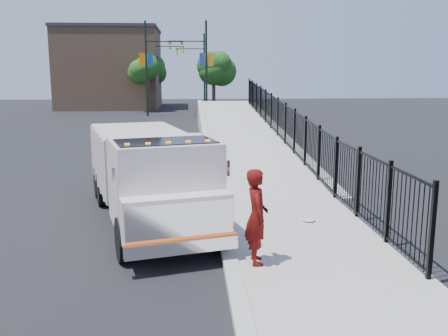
{
  "coord_description": "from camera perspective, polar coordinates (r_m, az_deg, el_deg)",
  "views": [
    {
      "loc": [
        -0.78,
        -10.3,
        3.87
      ],
      "look_at": [
        0.07,
        2.0,
        1.46
      ],
      "focal_mm": 40.0,
      "sensor_mm": 36.0,
      "label": 1
    }
  ],
  "objects": [
    {
      "name": "ground",
      "position": [
        11.03,
        0.35,
        -9.48
      ],
      "size": [
        120.0,
        120.0,
        0.0
      ],
      "primitive_type": "plane",
      "color": "black",
      "rests_on": "ground"
    },
    {
      "name": "sidewalk",
      "position": [
        9.53,
        13.23,
        -12.83
      ],
      "size": [
        3.55,
        12.0,
        0.12
      ],
      "primitive_type": "cube",
      "color": "#9E998E",
      "rests_on": "ground"
    },
    {
      "name": "curb",
      "position": [
        9.16,
        1.32,
        -13.39
      ],
      "size": [
        0.3,
        12.0,
        0.16
      ],
      "primitive_type": "cube",
      "color": "#ADAAA3",
      "rests_on": "ground"
    },
    {
      "name": "ramp",
      "position": [
        26.74,
        2.33,
        2.73
      ],
      "size": [
        3.95,
        24.06,
        3.19
      ],
      "primitive_type": "cube",
      "rotation": [
        0.06,
        0.0,
        0.0
      ],
      "color": "#9E998E",
      "rests_on": "ground"
    },
    {
      "name": "iron_fence",
      "position": [
        22.91,
        6.99,
        3.53
      ],
      "size": [
        0.1,
        28.0,
        1.8
      ],
      "primitive_type": "cube",
      "color": "black",
      "rests_on": "ground"
    },
    {
      "name": "truck",
      "position": [
        12.79,
        -8.57,
        -0.33
      ],
      "size": [
        4.01,
        7.46,
        2.44
      ],
      "rotation": [
        0.0,
        0.0,
        0.26
      ],
      "color": "black",
      "rests_on": "ground"
    },
    {
      "name": "worker",
      "position": [
        9.81,
        3.75,
        -5.55
      ],
      "size": [
        0.47,
        0.7,
        1.9
      ],
      "primitive_type": "imported",
      "rotation": [
        0.0,
        0.0,
        1.6
      ],
      "color": "#510A08",
      "rests_on": "sidewalk"
    },
    {
      "name": "debris",
      "position": [
        12.87,
        9.65,
        -5.85
      ],
      "size": [
        0.33,
        0.33,
        0.08
      ],
      "primitive_type": "ellipsoid",
      "color": "silver",
      "rests_on": "sidewalk"
    },
    {
      "name": "light_pole_0",
      "position": [
        43.82,
        -8.46,
        11.59
      ],
      "size": [
        3.77,
        0.22,
        8.0
      ],
      "color": "black",
      "rests_on": "ground"
    },
    {
      "name": "light_pole_1",
      "position": [
        43.12,
        -2.45,
        11.71
      ],
      "size": [
        3.78,
        0.22,
        8.0
      ],
      "color": "black",
      "rests_on": "ground"
    },
    {
      "name": "light_pole_2",
      "position": [
        52.27,
        -7.79,
        11.5
      ],
      "size": [
        3.77,
        0.22,
        8.0
      ],
      "color": "black",
      "rests_on": "ground"
    },
    {
      "name": "light_pole_3",
      "position": [
        57.8,
        -2.58,
        11.54
      ],
      "size": [
        3.78,
        0.22,
        8.0
      ],
      "color": "black",
      "rests_on": "ground"
    },
    {
      "name": "tree_0",
      "position": [
        47.94,
        -8.73,
        11.01
      ],
      "size": [
        2.42,
        2.42,
        5.21
      ],
      "color": "#382314",
      "rests_on": "ground"
    },
    {
      "name": "tree_1",
      "position": [
        49.82,
        -1.19,
        11.15
      ],
      "size": [
        2.72,
        2.72,
        5.36
      ],
      "color": "#382314",
      "rests_on": "ground"
    },
    {
      "name": "tree_2",
      "position": [
        56.54,
        -8.25,
        11.04
      ],
      "size": [
        3.01,
        3.01,
        5.5
      ],
      "color": "#382314",
      "rests_on": "ground"
    },
    {
      "name": "building",
      "position": [
        54.92,
        -12.79,
        10.93
      ],
      "size": [
        10.0,
        10.0,
        8.0
      ],
      "primitive_type": "cube",
      "color": "#8C664C",
      "rests_on": "ground"
    }
  ]
}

